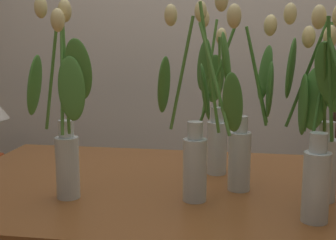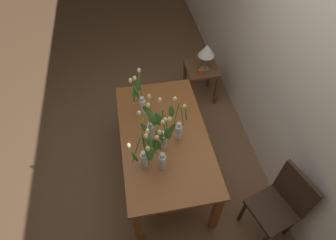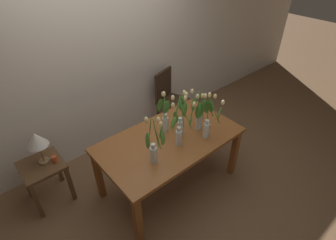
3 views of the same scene
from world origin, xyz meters
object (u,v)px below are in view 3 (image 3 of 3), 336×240
tulip_vase_3 (180,119)px  side_table (44,172)px  tulip_vase_1 (199,115)px  tulip_vase_2 (208,119)px  tulip_vase_0 (155,146)px  tulip_vase_4 (165,117)px  tulip_vase_5 (180,128)px  table_lamp (36,140)px  pillar_candle (55,159)px  dining_chair (169,96)px  dining_table (170,144)px

tulip_vase_3 → side_table: bearing=150.5°
tulip_vase_1 → tulip_vase_2: 0.13m
tulip_vase_0 → tulip_vase_4: bearing=39.8°
tulip_vase_5 → table_lamp: 1.50m
side_table → pillar_candle: pillar_candle is taller
dining_chair → table_lamp: (-1.99, -0.21, 0.33)m
dining_table → table_lamp: size_ratio=4.02×
tulip_vase_4 → table_lamp: 1.37m
tulip_vase_2 → tulip_vase_5: bearing=166.6°
table_lamp → side_table: bearing=-156.9°
tulip_vase_5 → pillar_candle: tulip_vase_5 is taller
dining_table → tulip_vase_4: size_ratio=2.90×
tulip_vase_5 → dining_chair: size_ratio=0.63×
dining_table → tulip_vase_4: (0.05, 0.14, 0.28)m
dining_chair → tulip_vase_2: bearing=-111.5°
tulip_vase_4 → dining_chair: tulip_vase_4 is taller
tulip_vase_1 → tulip_vase_4: 0.38m
tulip_vase_0 → table_lamp: 1.26m
tulip_vase_4 → table_lamp: tulip_vase_4 is taller
tulip_vase_2 → tulip_vase_1: bearing=94.9°
tulip_vase_0 → tulip_vase_3: tulip_vase_0 is taller
tulip_vase_4 → table_lamp: bearing=152.6°
tulip_vase_3 → dining_chair: tulip_vase_3 is taller
dining_chair → pillar_candle: 1.93m
tulip_vase_3 → tulip_vase_5: bearing=-132.1°
tulip_vase_4 → tulip_vase_5: 0.29m
tulip_vase_3 → pillar_candle: 1.45m
tulip_vase_0 → tulip_vase_1: (0.70, 0.10, -0.00)m
side_table → pillar_candle: 0.22m
tulip_vase_0 → tulip_vase_4: tulip_vase_0 is taller
tulip_vase_0 → side_table: size_ratio=1.04×
tulip_vase_1 → tulip_vase_3: size_ratio=0.98×
tulip_vase_4 → side_table: tulip_vase_4 is taller
dining_chair → pillar_candle: size_ratio=12.40×
table_lamp → pillar_candle: (0.09, -0.08, -0.27)m
pillar_candle → dining_table: bearing=-32.7°
tulip_vase_1 → tulip_vase_3: bearing=158.3°
pillar_candle → tulip_vase_4: bearing=-26.1°
tulip_vase_0 → side_table: bearing=132.3°
dining_table → tulip_vase_2: (0.35, -0.23, 0.32)m
tulip_vase_4 → tulip_vase_5: bearing=-94.8°
dining_table → tulip_vase_0: 0.51m
tulip_vase_2 → tulip_vase_3: 0.30m
tulip_vase_3 → pillar_candle: bearing=149.8°
dining_table → tulip_vase_5: 0.34m
tulip_vase_3 → dining_chair: (0.69, 1.00, -0.43)m
tulip_vase_0 → tulip_vase_2: (0.71, -0.03, 0.01)m
tulip_vase_2 → dining_chair: 1.37m
tulip_vase_1 → tulip_vase_2: (0.01, -0.13, 0.01)m
tulip_vase_2 → tulip_vase_4: bearing=130.1°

